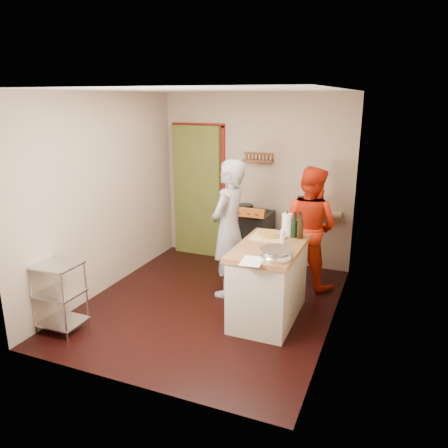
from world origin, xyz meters
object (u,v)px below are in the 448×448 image
(person_red, at_px, (309,227))
(island, at_px, (269,280))
(stove, at_px, (250,238))
(wire_shelving, at_px, (59,294))
(person_stripe, at_px, (229,229))

(person_red, bearing_deg, island, 98.79)
(stove, height_order, person_red, person_red)
(wire_shelving, bearing_deg, person_stripe, 49.22)
(person_stripe, distance_m, person_red, 1.14)
(island, distance_m, person_red, 1.21)
(wire_shelving, height_order, person_red, person_red)
(wire_shelving, bearing_deg, stove, 63.15)
(stove, distance_m, wire_shelving, 2.94)
(wire_shelving, bearing_deg, island, 29.24)
(wire_shelving, bearing_deg, person_red, 45.09)
(stove, relative_size, person_stripe, 0.56)
(stove, bearing_deg, wire_shelving, -116.85)
(stove, bearing_deg, island, -63.47)
(island, height_order, person_red, person_red)
(stove, height_order, wire_shelving, stove)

